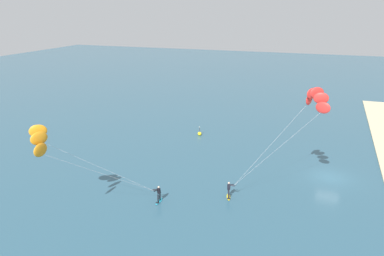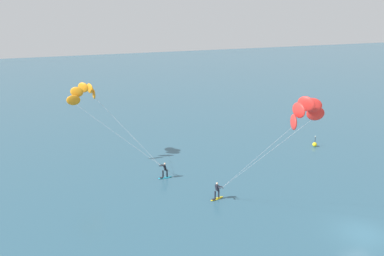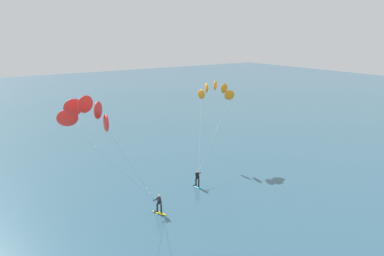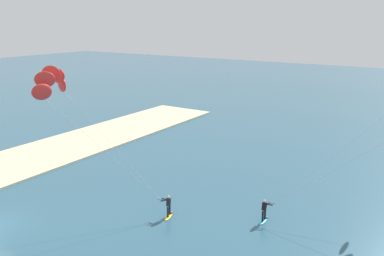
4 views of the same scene
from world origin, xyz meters
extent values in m
ellipsoid|color=#23ADD1|center=(-11.69, 15.63, 0.04)|extent=(1.51, 0.39, 0.08)
cube|color=black|center=(-12.10, 15.62, 0.09)|extent=(0.29, 0.29, 0.02)
cylinder|color=black|center=(-11.47, 15.63, 0.47)|extent=(0.14, 0.14, 0.78)
cylinder|color=black|center=(-11.91, 15.62, 0.47)|extent=(0.14, 0.14, 0.78)
cube|color=black|center=(-11.69, 15.63, 1.16)|extent=(0.33, 0.31, 0.63)
sphere|color=beige|center=(-11.69, 15.63, 1.58)|extent=(0.20, 0.20, 0.20)
cylinder|color=black|center=(-12.07, 16.03, 1.31)|extent=(0.40, 0.42, 0.03)
cylinder|color=black|center=(-11.96, 15.75, 1.34)|extent=(0.58, 0.34, 0.15)
cylinder|color=black|center=(-11.80, 15.90, 1.34)|extent=(0.30, 0.59, 0.15)
cylinder|color=#B2B2B7|center=(-14.72, 20.11, 4.27)|extent=(5.34, 8.17, 5.93)
cylinder|color=#B2B2B7|center=(-15.93, 18.99, 4.27)|extent=(7.74, 5.95, 5.93)
ellipsoid|color=yellow|center=(-8.51, 9.44, 0.04)|extent=(1.54, 0.79, 0.08)
cube|color=black|center=(-8.90, 9.32, 0.09)|extent=(0.35, 0.36, 0.02)
cylinder|color=black|center=(-8.30, 9.51, 0.47)|extent=(0.14, 0.14, 0.78)
cylinder|color=black|center=(-8.72, 9.37, 0.47)|extent=(0.14, 0.14, 0.78)
cube|color=black|center=(-8.51, 9.44, 1.16)|extent=(0.40, 0.38, 0.63)
sphere|color=beige|center=(-8.51, 9.44, 1.58)|extent=(0.20, 0.20, 0.20)
cylinder|color=black|center=(-8.26, 8.95, 1.31)|extent=(0.27, 0.51, 0.03)
cylinder|color=black|center=(-8.29, 9.24, 1.34)|extent=(0.51, 0.47, 0.15)
cylinder|color=black|center=(-8.48, 9.14, 1.34)|extent=(0.14, 0.61, 0.15)
ellipsoid|color=red|center=(-6.29, 1.40, 9.48)|extent=(0.74, 1.41, 1.10)
ellipsoid|color=red|center=(-5.77, 1.67, 10.22)|extent=(0.41, 1.40, 1.10)
ellipsoid|color=red|center=(-4.87, 2.11, 10.51)|extent=(0.90, 1.38, 1.10)
ellipsoid|color=red|center=(-3.97, 2.55, 10.22)|extent=(1.25, 1.15, 1.10)
ellipsoid|color=red|center=(-3.45, 2.81, 9.48)|extent=(1.41, 0.74, 1.10)
cylinder|color=#B2B2B7|center=(-7.28, 5.18, 5.24)|extent=(1.99, 7.56, 7.88)
cylinder|color=#B2B2B7|center=(-5.86, 5.88, 5.24)|extent=(4.83, 6.15, 7.88)
camera|label=1|loc=(-42.27, 1.10, 18.36)|focal=35.92mm
camera|label=2|loc=(-22.36, -22.03, 17.65)|focal=38.35mm
camera|label=3|loc=(21.27, -8.05, 15.31)|focal=41.54mm
camera|label=4|loc=(13.54, 25.83, 14.16)|focal=38.01mm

